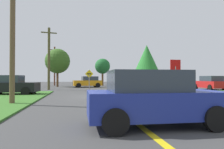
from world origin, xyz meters
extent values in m
plane|color=#3F3F3F|center=(0.00, 0.00, 0.00)|extent=(120.00, 120.00, 0.00)
cube|color=yellow|center=(0.00, -8.00, 0.01)|extent=(0.20, 14.00, 0.01)
cylinder|color=#9EA0A8|center=(5.15, -1.83, 1.12)|extent=(0.07, 0.07, 2.23)
cube|color=red|center=(5.15, -1.83, 2.31)|extent=(0.80, 0.07, 0.79)
cube|color=navy|center=(0.44, -10.09, 0.64)|extent=(3.94, 1.83, 0.76)
cube|color=#2D3842|center=(0.19, -10.09, 1.32)|extent=(2.17, 1.60, 0.60)
cylinder|color=black|center=(1.78, -9.23, 0.34)|extent=(0.68, 0.23, 0.68)
cylinder|color=black|center=(1.77, -10.98, 0.34)|extent=(0.68, 0.23, 0.68)
cylinder|color=black|center=(-0.88, -9.20, 0.34)|extent=(0.68, 0.23, 0.68)
cylinder|color=black|center=(-0.90, -10.95, 0.34)|extent=(0.68, 0.23, 0.68)
cube|color=black|center=(-7.14, 2.46, 0.64)|extent=(4.39, 2.25, 0.76)
cube|color=#2D3842|center=(-7.50, 2.50, 1.32)|extent=(2.48, 1.82, 0.60)
cylinder|color=black|center=(-5.61, 3.15, 0.34)|extent=(0.70, 0.30, 0.68)
cylinder|color=black|center=(-5.82, 1.43, 0.34)|extent=(0.70, 0.30, 0.68)
cube|color=orange|center=(-0.33, 15.33, 0.64)|extent=(4.30, 2.42, 0.76)
cube|color=#2D3842|center=(0.04, 15.37, 1.32)|extent=(2.44, 1.97, 0.60)
cylinder|color=black|center=(-1.60, 14.22, 0.34)|extent=(0.70, 0.30, 0.68)
cylinder|color=black|center=(-1.83, 16.12, 0.34)|extent=(0.70, 0.30, 0.68)
cylinder|color=black|center=(1.17, 14.54, 0.34)|extent=(0.70, 0.30, 0.68)
cylinder|color=black|center=(0.94, 16.45, 0.34)|extent=(0.70, 0.30, 0.68)
cube|color=red|center=(13.35, 6.28, 0.64)|extent=(1.80, 4.23, 0.76)
cube|color=#2D3842|center=(13.34, 5.93, 1.32)|extent=(1.57, 2.33, 0.60)
cylinder|color=black|center=(12.50, 7.72, 0.34)|extent=(0.23, 0.68, 0.68)
cylinder|color=black|center=(14.22, 7.70, 0.34)|extent=(0.23, 0.68, 0.68)
cylinder|color=black|center=(12.47, 4.86, 0.34)|extent=(0.23, 0.68, 0.68)
cylinder|color=brown|center=(-5.20, -4.17, 3.98)|extent=(0.27, 0.27, 7.95)
cylinder|color=#4E4A27|center=(-5.09, 9.51, 3.64)|extent=(0.29, 0.29, 7.29)
cube|color=#4E4A27|center=(-5.09, 9.51, 6.70)|extent=(1.78, 0.51, 0.12)
cylinder|color=brown|center=(-5.85, 23.18, 3.51)|extent=(0.27, 0.27, 7.02)
cube|color=brown|center=(-5.85, 23.18, 6.46)|extent=(1.77, 0.59, 0.12)
cylinder|color=slate|center=(-0.53, 6.87, 0.92)|extent=(0.08, 0.08, 1.83)
cube|color=yellow|center=(-0.53, 6.87, 1.83)|extent=(0.91, 0.09, 0.91)
cube|color=black|center=(-0.53, 6.87, 1.83)|extent=(0.45, 0.07, 0.10)
cylinder|color=brown|center=(2.68, 21.59, 1.20)|extent=(0.35, 0.35, 2.40)
sphere|color=#1E602A|center=(2.68, 21.59, 3.50)|extent=(2.74, 2.74, 2.74)
cylinder|color=brown|center=(8.59, 14.57, 1.20)|extent=(0.43, 0.43, 2.41)
cone|color=#287B2C|center=(8.59, 14.57, 4.40)|extent=(3.61, 3.61, 3.97)
cylinder|color=brown|center=(-4.89, 18.26, 1.25)|extent=(0.34, 0.34, 2.49)
sphere|color=#345D1D|center=(-4.89, 18.26, 4.06)|extent=(3.91, 3.91, 3.91)
camera|label=1|loc=(-1.81, -15.97, 1.41)|focal=33.77mm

